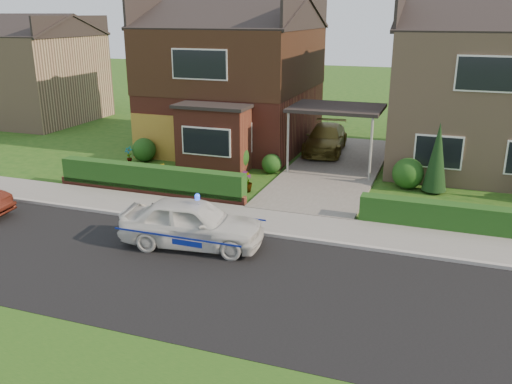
% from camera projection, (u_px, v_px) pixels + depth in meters
% --- Properties ---
extents(ground, '(120.00, 120.00, 0.00)m').
position_uv_depth(ground, '(244.00, 283.00, 13.67)').
color(ground, '#1D4A13').
rests_on(ground, ground).
extents(road, '(60.00, 6.00, 0.02)m').
position_uv_depth(road, '(244.00, 283.00, 13.67)').
color(road, black).
rests_on(road, ground).
extents(kerb, '(60.00, 0.16, 0.12)m').
position_uv_depth(kerb, '(279.00, 236.00, 16.38)').
color(kerb, '#9E9993').
rests_on(kerb, ground).
extents(sidewalk, '(60.00, 2.00, 0.10)m').
position_uv_depth(sidewalk, '(289.00, 224.00, 17.32)').
color(sidewalk, slate).
rests_on(sidewalk, ground).
extents(driveway, '(3.80, 12.00, 0.12)m').
position_uv_depth(driveway, '(334.00, 169.00, 23.49)').
color(driveway, '#666059').
rests_on(driveway, ground).
extents(house_left, '(7.50, 9.53, 7.25)m').
position_uv_depth(house_left, '(234.00, 70.00, 26.76)').
color(house_left, brown).
rests_on(house_left, ground).
extents(house_right, '(7.50, 8.06, 7.25)m').
position_uv_depth(house_right, '(486.00, 82.00, 23.18)').
color(house_right, tan).
rests_on(house_right, ground).
extents(carport_link, '(3.80, 3.00, 2.77)m').
position_uv_depth(carport_link, '(337.00, 109.00, 22.63)').
color(carport_link, black).
rests_on(carport_link, ground).
extents(garage_door, '(2.20, 0.10, 2.10)m').
position_uv_depth(garage_door, '(153.00, 137.00, 24.89)').
color(garage_door, '#8E621F').
rests_on(garage_door, ground).
extents(dwarf_wall, '(7.70, 0.25, 0.36)m').
position_uv_depth(dwarf_wall, '(149.00, 190.00, 20.21)').
color(dwarf_wall, brown).
rests_on(dwarf_wall, ground).
extents(hedge_left, '(7.50, 0.55, 0.90)m').
position_uv_depth(hedge_left, '(152.00, 194.00, 20.40)').
color(hedge_left, '#1A3C13').
rests_on(hedge_left, ground).
extents(hedge_right, '(7.50, 0.55, 0.80)m').
position_uv_depth(hedge_right, '(482.00, 235.00, 16.60)').
color(hedge_right, '#1A3C13').
rests_on(hedge_right, ground).
extents(shrub_left_far, '(1.08, 1.08, 1.08)m').
position_uv_depth(shrub_left_far, '(144.00, 150.00, 24.72)').
color(shrub_left_far, '#1A3C13').
rests_on(shrub_left_far, ground).
extents(shrub_left_mid, '(1.32, 1.32, 1.32)m').
position_uv_depth(shrub_left_mid, '(234.00, 157.00, 23.06)').
color(shrub_left_mid, '#1A3C13').
rests_on(shrub_left_mid, ground).
extents(shrub_left_near, '(0.84, 0.84, 0.84)m').
position_uv_depth(shrub_left_near, '(272.00, 164.00, 22.89)').
color(shrub_left_near, '#1A3C13').
rests_on(shrub_left_near, ground).
extents(shrub_right_near, '(1.20, 1.20, 1.20)m').
position_uv_depth(shrub_right_near, '(408.00, 173.00, 20.87)').
color(shrub_right_near, '#1A3C13').
rests_on(shrub_right_near, ground).
extents(conifer_a, '(0.90, 0.90, 2.60)m').
position_uv_depth(conifer_a, '(437.00, 159.00, 20.15)').
color(conifer_a, black).
rests_on(conifer_a, ground).
extents(neighbour_left, '(6.50, 7.00, 5.20)m').
position_uv_depth(neighbour_left, '(34.00, 79.00, 33.56)').
color(neighbour_left, tan).
rests_on(neighbour_left, ground).
extents(police_car, '(3.82, 4.32, 1.58)m').
position_uv_depth(police_car, '(192.00, 223.00, 15.61)').
color(police_car, silver).
rests_on(police_car, ground).
extents(driveway_car, '(2.14, 4.49, 1.26)m').
position_uv_depth(driveway_car, '(326.00, 139.00, 25.97)').
color(driveway_car, brown).
rests_on(driveway_car, driveway).
extents(potted_plant_a, '(0.42, 0.30, 0.75)m').
position_uv_depth(potted_plant_a, '(129.00, 155.00, 24.48)').
color(potted_plant_a, gray).
rests_on(potted_plant_a, ground).
extents(potted_plant_b, '(0.49, 0.45, 0.71)m').
position_uv_depth(potted_plant_b, '(161.00, 172.00, 21.94)').
color(potted_plant_b, gray).
rests_on(potted_plant_b, ground).
extents(potted_plant_c, '(0.46, 0.46, 0.80)m').
position_uv_depth(potted_plant_c, '(247.00, 182.00, 20.48)').
color(potted_plant_c, gray).
rests_on(potted_plant_c, ground).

